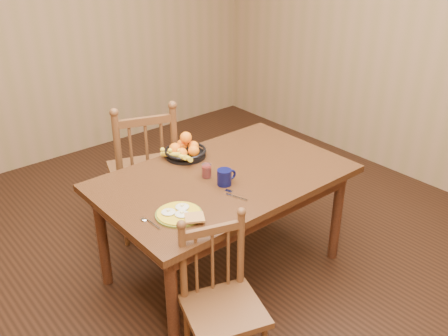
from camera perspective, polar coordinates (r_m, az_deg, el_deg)
room at (r=2.96m, az=0.00°, el=9.52°), size 4.52×5.02×2.72m
dining_table at (r=3.23m, az=0.00°, el=-2.13°), size 1.60×1.00×0.75m
chair_far at (r=3.78m, az=-9.09°, el=-0.35°), size 0.61×0.60×1.07m
chair_near at (r=2.70m, az=-0.27°, el=-15.21°), size 0.49×0.48×0.87m
breakfast_plate at (r=2.78m, az=-5.09°, el=-5.23°), size 0.26×0.31×0.04m
fork at (r=2.96m, az=1.14°, el=-3.11°), size 0.06×0.18×0.00m
spoon at (r=2.76m, az=-8.79°, el=-6.00°), size 0.04×0.16×0.01m
coffee_mug at (r=3.06m, az=0.10°, el=-1.02°), size 0.13×0.09×0.10m
juice_glass at (r=3.15m, az=-2.00°, el=-0.37°), size 0.06×0.06×0.09m
fruit_bowl at (r=3.43m, az=-4.52°, el=2.01°), size 0.32×0.32×0.17m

